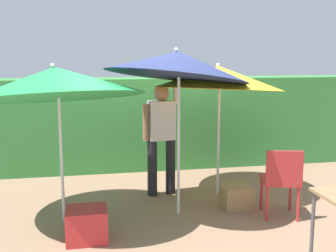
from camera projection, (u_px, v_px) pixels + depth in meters
ground_plane at (172, 214)px, 5.40m from camera, size 24.00×24.00×0.00m
hedge_row at (146, 123)px, 7.55m from camera, size 8.00×0.70×1.62m
umbrella_rainbow at (56, 83)px, 4.87m from camera, size 2.11×2.11×2.08m
umbrella_orange at (219, 78)px, 5.92m from camera, size 1.87×1.87×1.98m
umbrella_yellow at (178, 64)px, 5.11m from camera, size 1.82×1.80×2.25m
person_vendor at (161, 132)px, 6.02m from camera, size 0.56×0.27×1.88m
chair_plastic at (281, 178)px, 5.20m from camera, size 0.53×0.53×0.89m
cooler_box at (87, 225)px, 4.60m from camera, size 0.45×0.39×0.37m
crate_cardboard at (236, 197)px, 5.57m from camera, size 0.37×0.34×0.31m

